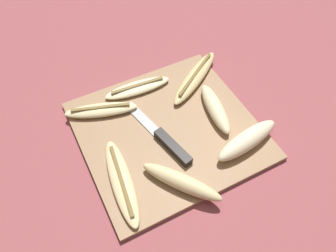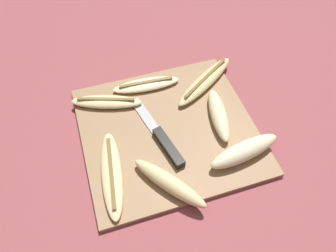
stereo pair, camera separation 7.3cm
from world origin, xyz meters
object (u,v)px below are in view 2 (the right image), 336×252
(banana_mellow_near, at_px, (169,183))
(banana_pale_long, at_px, (146,85))
(banana_bright_far, at_px, (244,151))
(banana_spotted_left, at_px, (205,81))
(banana_cream_curved, at_px, (219,115))
(banana_ripe_center, at_px, (112,174))
(banana_soft_right, at_px, (107,102))
(knife, at_px, (164,142))

(banana_mellow_near, distance_m, banana_pale_long, 0.28)
(banana_bright_far, bearing_deg, banana_spotted_left, 89.66)
(banana_cream_curved, height_order, banana_ripe_center, banana_cream_curved)
(banana_soft_right, bearing_deg, banana_pale_long, 14.40)
(banana_ripe_center, bearing_deg, banana_bright_far, -7.88)
(banana_ripe_center, bearing_deg, banana_mellow_near, -29.49)
(banana_cream_curved, height_order, banana_pale_long, banana_cream_curved)
(banana_mellow_near, xyz_separation_m, banana_pale_long, (0.03, 0.28, -0.01))
(banana_spotted_left, bearing_deg, banana_mellow_near, -125.47)
(banana_soft_right, bearing_deg, banana_bright_far, -42.95)
(banana_ripe_center, distance_m, banana_pale_long, 0.25)
(banana_mellow_near, bearing_deg, banana_spotted_left, 54.53)
(banana_bright_far, bearing_deg, banana_soft_right, 137.05)
(banana_bright_far, distance_m, banana_ripe_center, 0.28)
(banana_ripe_center, xyz_separation_m, banana_mellow_near, (0.10, -0.06, 0.01))
(knife, distance_m, banana_bright_far, 0.17)
(banana_bright_far, xyz_separation_m, banana_spotted_left, (0.00, 0.22, -0.01))
(banana_mellow_near, xyz_separation_m, banana_spotted_left, (0.17, 0.24, -0.00))
(banana_pale_long, bearing_deg, knife, -92.68)
(banana_cream_curved, xyz_separation_m, banana_ripe_center, (-0.26, -0.07, -0.01))
(banana_spotted_left, bearing_deg, banana_pale_long, 166.27)
(knife, height_order, banana_spotted_left, banana_spotted_left)
(banana_cream_curved, height_order, banana_soft_right, banana_cream_curved)
(banana_spotted_left, bearing_deg, knife, -137.03)
(knife, bearing_deg, banana_pale_long, 74.80)
(banana_bright_far, relative_size, banana_pale_long, 1.00)
(banana_cream_curved, bearing_deg, banana_spotted_left, 83.71)
(banana_mellow_near, distance_m, banana_soft_right, 0.26)
(banana_bright_far, distance_m, banana_spotted_left, 0.22)
(banana_ripe_center, bearing_deg, banana_pale_long, 58.69)
(banana_soft_right, distance_m, banana_spotted_left, 0.25)
(knife, relative_size, banana_ripe_center, 1.05)
(knife, xyz_separation_m, banana_bright_far, (0.15, -0.08, 0.01))
(knife, distance_m, banana_soft_right, 0.18)
(banana_cream_curved, bearing_deg, banana_soft_right, 152.88)
(knife, xyz_separation_m, banana_cream_curved, (0.14, 0.03, 0.01))
(banana_cream_curved, xyz_separation_m, banana_soft_right, (-0.23, 0.12, -0.01))
(banana_ripe_center, xyz_separation_m, banana_pale_long, (0.13, 0.22, -0.00))
(knife, height_order, banana_pale_long, same)
(knife, relative_size, banana_mellow_near, 1.38)
(banana_soft_right, height_order, banana_spotted_left, banana_spotted_left)
(banana_mellow_near, height_order, banana_spotted_left, banana_mellow_near)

